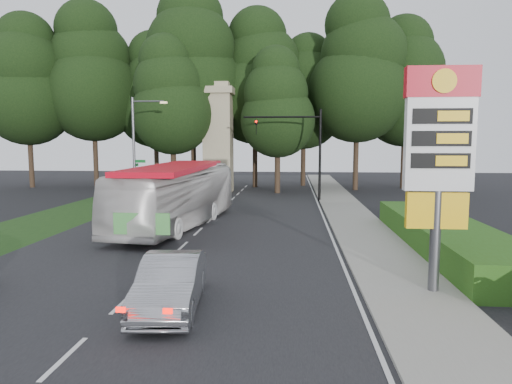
# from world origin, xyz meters

# --- Properties ---
(ground) EXTENTS (120.00, 120.00, 0.00)m
(ground) POSITION_xyz_m (0.00, 0.00, 0.00)
(ground) COLOR black
(ground) RESTS_ON ground
(road_surface) EXTENTS (14.00, 80.00, 0.02)m
(road_surface) POSITION_xyz_m (0.00, 12.00, 0.01)
(road_surface) COLOR black
(road_surface) RESTS_ON ground
(sidewalk_right) EXTENTS (3.00, 80.00, 0.12)m
(sidewalk_right) POSITION_xyz_m (8.50, 12.00, 0.06)
(sidewalk_right) COLOR gray
(sidewalk_right) RESTS_ON ground
(grass_verge_left) EXTENTS (5.00, 50.00, 0.02)m
(grass_verge_left) POSITION_xyz_m (-9.50, 18.00, 0.01)
(grass_verge_left) COLOR #193814
(grass_verge_left) RESTS_ON ground
(hedge) EXTENTS (3.00, 14.00, 1.20)m
(hedge) POSITION_xyz_m (11.50, 8.00, 0.60)
(hedge) COLOR #2B5216
(hedge) RESTS_ON ground
(gas_station_pylon) EXTENTS (2.10, 0.45, 6.85)m
(gas_station_pylon) POSITION_xyz_m (9.20, 1.99, 4.45)
(gas_station_pylon) COLOR #59595E
(gas_station_pylon) RESTS_ON ground
(traffic_signal_mast) EXTENTS (6.10, 0.35, 7.20)m
(traffic_signal_mast) POSITION_xyz_m (5.68, 24.00, 4.67)
(traffic_signal_mast) COLOR black
(traffic_signal_mast) RESTS_ON ground
(streetlight_signs) EXTENTS (2.75, 0.98, 8.00)m
(streetlight_signs) POSITION_xyz_m (-6.99, 22.01, 4.44)
(streetlight_signs) COLOR #59595E
(streetlight_signs) RESTS_ON ground
(monument) EXTENTS (3.00, 3.00, 10.05)m
(monument) POSITION_xyz_m (-2.00, 30.00, 5.10)
(monument) COLOR tan
(monument) RESTS_ON ground
(tree_far_west) EXTENTS (8.96, 8.96, 17.60)m
(tree_far_west) POSITION_xyz_m (-22.00, 33.00, 10.68)
(tree_far_west) COLOR #2D2116
(tree_far_west) RESTS_ON ground
(tree_west_mid) EXTENTS (9.80, 9.80, 19.25)m
(tree_west_mid) POSITION_xyz_m (-16.00, 35.00, 11.69)
(tree_west_mid) COLOR #2D2116
(tree_west_mid) RESTS_ON ground
(tree_west_near) EXTENTS (8.40, 8.40, 16.50)m
(tree_west_near) POSITION_xyz_m (-10.00, 37.00, 10.02)
(tree_west_near) COLOR #2D2116
(tree_west_near) RESTS_ON ground
(tree_center_left) EXTENTS (10.08, 10.08, 19.80)m
(tree_center_left) POSITION_xyz_m (-5.00, 33.00, 12.02)
(tree_center_left) COLOR #2D2116
(tree_center_left) RESTS_ON ground
(tree_center_right) EXTENTS (9.24, 9.24, 18.15)m
(tree_center_right) POSITION_xyz_m (1.00, 35.00, 11.02)
(tree_center_right) COLOR #2D2116
(tree_center_right) RESTS_ON ground
(tree_east_near) EXTENTS (8.12, 8.12, 15.95)m
(tree_east_near) POSITION_xyz_m (6.00, 37.00, 9.68)
(tree_east_near) COLOR #2D2116
(tree_east_near) RESTS_ON ground
(tree_east_mid) EXTENTS (9.52, 9.52, 18.70)m
(tree_east_mid) POSITION_xyz_m (11.00, 33.00, 11.35)
(tree_east_mid) COLOR #2D2116
(tree_east_mid) RESTS_ON ground
(tree_far_east) EXTENTS (8.68, 8.68, 17.05)m
(tree_far_east) POSITION_xyz_m (16.00, 35.00, 10.35)
(tree_far_east) COLOR #2D2116
(tree_far_east) RESTS_ON ground
(tree_monument_left) EXTENTS (7.28, 7.28, 14.30)m
(tree_monument_left) POSITION_xyz_m (-6.00, 29.00, 8.68)
(tree_monument_left) COLOR #2D2116
(tree_monument_left) RESTS_ON ground
(tree_monument_right) EXTENTS (6.72, 6.72, 13.20)m
(tree_monument_right) POSITION_xyz_m (3.50, 29.50, 8.01)
(tree_monument_right) COLOR #2D2116
(tree_monument_right) RESTS_ON ground
(transit_bus) EXTENTS (4.51, 12.49, 3.40)m
(transit_bus) POSITION_xyz_m (-1.46, 12.47, 1.70)
(transit_bus) COLOR silver
(transit_bus) RESTS_ON ground
(sedan_silver) EXTENTS (2.00, 4.64, 1.49)m
(sedan_silver) POSITION_xyz_m (1.50, 0.13, 0.74)
(sedan_silver) COLOR #98999F
(sedan_silver) RESTS_ON ground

